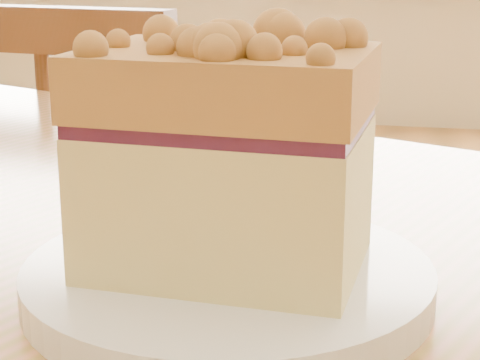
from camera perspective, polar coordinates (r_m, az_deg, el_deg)
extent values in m
cube|color=#5B3219|center=(1.30, -8.21, -7.16)|extent=(0.44, 0.44, 0.04)
cylinder|color=#5B3219|center=(1.59, -10.29, -11.78)|extent=(0.03, 0.03, 0.40)
cylinder|color=#5B3219|center=(1.02, -5.47, -0.99)|extent=(0.03, 0.03, 0.43)
cube|color=#5B3219|center=(1.05, -13.62, 10.04)|extent=(0.35, 0.09, 0.06)
cylinder|color=#5B3219|center=(1.05, -9.11, -1.07)|extent=(0.02, 0.02, 0.37)
cylinder|color=#5B3219|center=(1.09, -12.93, -0.62)|extent=(0.02, 0.02, 0.37)
cylinder|color=white|center=(0.42, -0.83, -6.82)|extent=(0.21, 0.21, 0.02)
cylinder|color=white|center=(0.42, -0.83, -7.37)|extent=(0.14, 0.14, 0.01)
cube|color=tan|center=(0.41, -0.86, -1.13)|extent=(0.14, 0.11, 0.07)
cube|color=#3D1127|center=(0.40, -0.88, 4.19)|extent=(0.14, 0.11, 0.01)
cube|color=#A97135|center=(0.39, -0.89, 6.82)|extent=(0.14, 0.11, 0.03)
sphere|color=#A97135|center=(0.38, -5.64, 9.35)|extent=(0.02, 0.02, 0.02)
sphere|color=#A97135|center=(0.36, 6.67, 9.04)|extent=(0.02, 0.02, 0.02)
sphere|color=#A97135|center=(0.37, 6.98, 9.12)|extent=(0.02, 0.02, 0.02)
sphere|color=#A97135|center=(0.40, -0.88, 9.75)|extent=(0.02, 0.02, 0.02)
sphere|color=#A97135|center=(0.36, -4.57, 9.02)|extent=(0.02, 0.02, 0.02)
sphere|color=#A97135|center=(0.42, -0.73, 10.03)|extent=(0.02, 0.02, 0.02)
sphere|color=#A97135|center=(0.39, -9.41, 9.53)|extent=(0.03, 0.03, 0.03)
sphere|color=#A97135|center=(0.40, -4.28, 9.57)|extent=(0.01, 0.01, 0.01)
sphere|color=#A97135|center=(0.38, -5.54, 9.20)|extent=(0.02, 0.02, 0.02)
sphere|color=#A97135|center=(0.38, 4.17, 9.23)|extent=(0.02, 0.02, 0.02)
sphere|color=#A97135|center=(0.42, -2.49, 10.19)|extent=(0.03, 0.03, 0.03)
sphere|color=#A97135|center=(0.42, -6.77, 9.88)|extent=(0.02, 0.02, 0.02)
sphere|color=#A97135|center=(0.43, -0.26, 10.19)|extent=(0.02, 0.02, 0.02)
sphere|color=#A97135|center=(0.37, 2.33, 9.01)|extent=(0.01, 0.01, 0.01)
sphere|color=#A97135|center=(0.38, -8.01, 9.40)|extent=(0.02, 0.02, 0.02)
sphere|color=#A97135|center=(0.37, -4.14, 9.05)|extent=(0.02, 0.02, 0.02)
sphere|color=#A97135|center=(0.40, -0.03, 9.58)|extent=(0.01, 0.01, 0.01)
sphere|color=#A97135|center=(0.41, -3.05, 9.87)|extent=(0.02, 0.02, 0.02)
sphere|color=#A97135|center=(0.39, -11.47, 4.77)|extent=(0.02, 0.02, 0.02)
sphere|color=#A97135|center=(0.44, -8.69, 6.57)|extent=(0.01, 0.01, 0.01)
sphere|color=#A97135|center=(0.44, -8.88, 3.04)|extent=(0.01, 0.01, 0.01)
sphere|color=#A97135|center=(0.44, -8.66, 2.99)|extent=(0.01, 0.01, 0.01)
sphere|color=#A97135|center=(0.43, -9.89, 3.18)|extent=(0.01, 0.01, 0.01)
sphere|color=#A97135|center=(0.42, -10.26, 4.51)|extent=(0.01, 0.01, 0.01)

